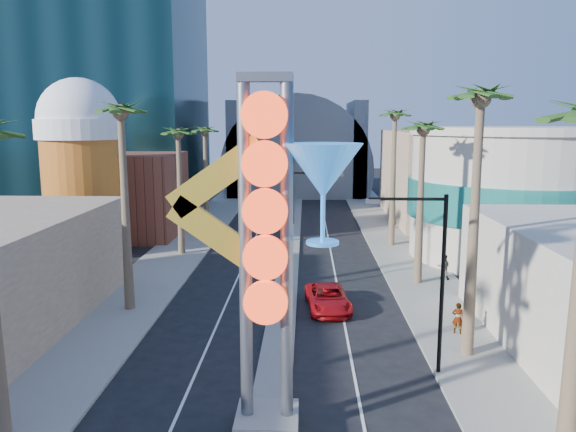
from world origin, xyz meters
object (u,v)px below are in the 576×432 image
Objects in this scene: neon_sign at (290,233)px; red_pickup at (328,298)px; pedestrian_a at (458,318)px; pedestrian_b at (444,267)px.

neon_sign reaches higher than red_pickup.
pedestrian_a reaches higher than red_pickup.
neon_sign is 15.19m from red_pickup.
red_pickup is at bearing -12.41° from pedestrian_a.
neon_sign is 7.16× the size of pedestrian_b.
neon_sign is at bearing 67.39° from pedestrian_a.
pedestrian_b is (8.30, 6.32, 0.32)m from red_pickup.
neon_sign reaches higher than pedestrian_b.
pedestrian_b is (10.15, 19.88, -6.28)m from neon_sign.
pedestrian_b is at bearing 62.94° from neon_sign.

